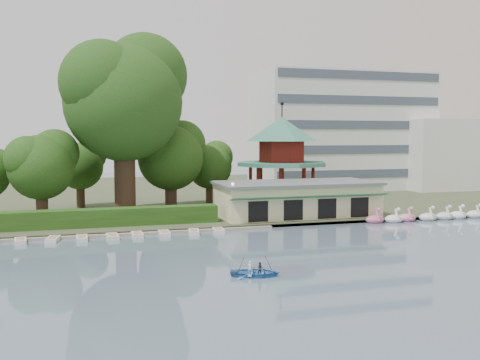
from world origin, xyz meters
name	(u,v)px	position (x,y,z in m)	size (l,w,h in m)	color
ground_plane	(285,270)	(0.00, 0.00, 0.00)	(220.00, 220.00, 0.00)	slate
shore	(170,193)	(0.00, 52.00, 0.20)	(220.00, 70.00, 0.40)	#424930
embankment	(223,228)	(0.00, 17.30, 0.15)	(220.00, 0.60, 0.30)	gray
dock	(103,235)	(-12.00, 17.20, 0.12)	(34.00, 1.60, 0.24)	gray
boathouse	(296,198)	(10.00, 21.97, 2.37)	(18.60, 9.39, 3.90)	beige
pavilion	(282,152)	(12.00, 32.00, 7.48)	(12.40, 12.40, 13.50)	beige
office_building	(357,135)	(32.67, 49.00, 9.73)	(38.00, 18.00, 20.00)	silver
hedge	(70,219)	(-15.00, 20.50, 1.30)	(30.00, 2.00, 1.80)	#254A16
lamp_post	(233,195)	(1.50, 19.00, 3.34)	(0.36, 0.36, 4.28)	black
big_tree	(125,93)	(-8.82, 28.22, 14.48)	(14.87, 13.85, 21.42)	#3A281C
small_trees	(107,161)	(-10.78, 31.26, 6.62)	(39.30, 16.71, 11.23)	#3A281C
swan_boats	(448,216)	(26.64, 16.58, 0.40)	(19.35, 2.13, 1.92)	#D4618B
moored_rowboats	(82,238)	(-13.90, 15.81, 0.18)	(27.23, 2.76, 0.36)	silver
rowboat_with_passengers	(255,269)	(-2.58, -1.05, 0.49)	(5.62, 4.84, 2.01)	#3B78B8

